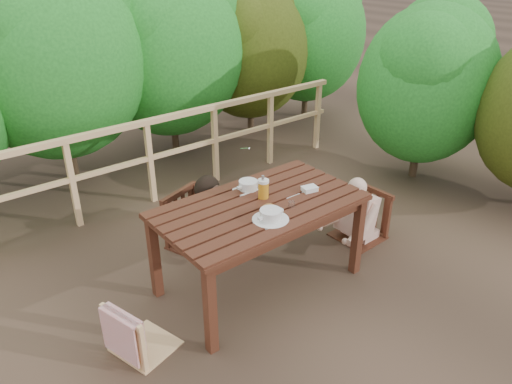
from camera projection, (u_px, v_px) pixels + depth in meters
ground at (259, 282)px, 4.43m from camera, size 60.00×60.00×0.00m
table at (260, 245)px, 4.25m from camera, size 1.73×0.97×0.80m
chair_left at (140, 303)px, 3.53m from camera, size 0.52×0.52×0.84m
chair_far at (196, 199)px, 4.75m from camera, size 0.66×0.66×1.04m
chair_right at (362, 197)px, 4.90m from camera, size 0.48×0.48×0.94m
woman at (195, 191)px, 4.72m from camera, size 0.66×0.73×1.21m
diner_right at (365, 186)px, 4.86m from camera, size 0.59×0.49×1.16m
railing at (150, 162)px, 5.59m from camera, size 5.60×0.10×1.01m
hedge_row at (122, 19)px, 6.01m from camera, size 6.60×1.60×3.80m
shrub_side at (491, 73)px, 5.44m from camera, size 1.40×2.20×2.90m
soup_near at (271, 215)px, 3.81m from camera, size 0.29×0.29×0.10m
soup_far at (248, 186)px, 4.28m from camera, size 0.28×0.28×0.09m
bread_roll at (268, 209)px, 3.92m from camera, size 0.14×0.11×0.08m
beer_glass at (263, 190)px, 4.12m from camera, size 0.09×0.09×0.18m
bottle at (263, 188)px, 4.10m from camera, size 0.05×0.05×0.22m
tumbler at (291, 205)px, 3.99m from camera, size 0.06×0.06×0.07m
butter_tub at (310, 190)px, 4.25m from camera, size 0.15×0.12×0.06m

